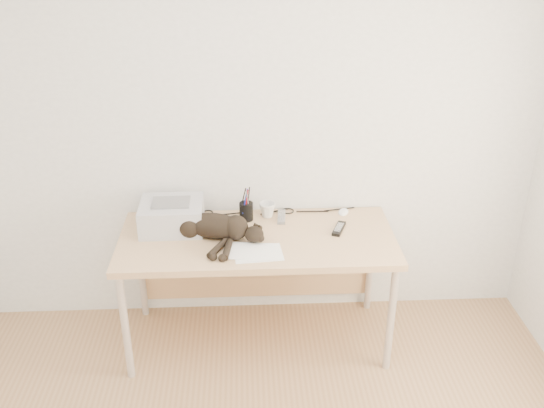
{
  "coord_description": "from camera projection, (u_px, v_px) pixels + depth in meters",
  "views": [
    {
      "loc": [
        -0.06,
        -1.67,
        2.47
      ],
      "look_at": [
        0.08,
        1.34,
        0.98
      ],
      "focal_mm": 40.0,
      "sensor_mm": 36.0,
      "label": 1
    }
  ],
  "objects": [
    {
      "name": "pen_cup",
      "position": [
        246.0,
        211.0,
        3.67
      ],
      "size": [
        0.08,
        0.08,
        0.21
      ],
      "color": "black",
      "rests_on": "desk"
    },
    {
      "name": "wall_back",
      "position": [
        255.0,
        125.0,
        3.58
      ],
      "size": [
        3.5,
        0.0,
        3.5
      ],
      "primitive_type": "plane",
      "rotation": [
        1.57,
        0.0,
        0.0
      ],
      "color": "white",
      "rests_on": "floor"
    },
    {
      "name": "cat",
      "position": [
        211.0,
        227.0,
        3.47
      ],
      "size": [
        0.68,
        0.43,
        0.16
      ],
      "rotation": [
        0.0,
        0.0,
        -0.27
      ],
      "color": "black",
      "rests_on": "desk"
    },
    {
      "name": "mouse",
      "position": [
        343.0,
        210.0,
        3.78
      ],
      "size": [
        0.09,
        0.12,
        0.03
      ],
      "primitive_type": "ellipsoid",
      "rotation": [
        0.0,
        0.0,
        -0.4
      ],
      "color": "white",
      "rests_on": "desk"
    },
    {
      "name": "desk",
      "position": [
        257.0,
        249.0,
        3.65
      ],
      "size": [
        1.6,
        0.7,
        0.74
      ],
      "color": "tan",
      "rests_on": "floor"
    },
    {
      "name": "cable_tangle",
      "position": [
        256.0,
        212.0,
        3.78
      ],
      "size": [
        1.36,
        0.08,
        0.01
      ],
      "primitive_type": null,
      "color": "black",
      "rests_on": "desk"
    },
    {
      "name": "remote_grey",
      "position": [
        281.0,
        217.0,
        3.71
      ],
      "size": [
        0.06,
        0.17,
        0.02
      ],
      "primitive_type": "cube",
      "rotation": [
        0.0,
        0.0,
        -0.08
      ],
      "color": "slate",
      "rests_on": "desk"
    },
    {
      "name": "remote_black",
      "position": [
        339.0,
        229.0,
        3.58
      ],
      "size": [
        0.11,
        0.17,
        0.02
      ],
      "primitive_type": "cube",
      "rotation": [
        0.0,
        0.0,
        -0.38
      ],
      "color": "black",
      "rests_on": "desk"
    },
    {
      "name": "printer",
      "position": [
        172.0,
        215.0,
        3.57
      ],
      "size": [
        0.37,
        0.31,
        0.17
      ],
      "color": "#BBBBC0",
      "rests_on": "desk"
    },
    {
      "name": "mug",
      "position": [
        267.0,
        210.0,
        3.72
      ],
      "size": [
        0.14,
        0.14,
        0.09
      ],
      "primitive_type": "imported",
      "rotation": [
        0.0,
        0.0,
        1.04
      ],
      "color": "silver",
      "rests_on": "desk"
    },
    {
      "name": "papers",
      "position": [
        256.0,
        252.0,
        3.35
      ],
      "size": [
        0.31,
        0.23,
        0.01
      ],
      "color": "white",
      "rests_on": "desk"
    }
  ]
}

